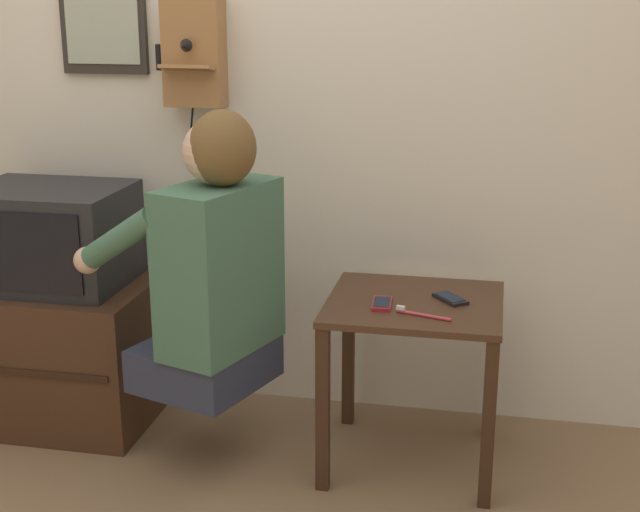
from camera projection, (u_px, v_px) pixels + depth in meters
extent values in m
cube|color=silver|center=(279.00, 62.00, 3.14)|extent=(6.80, 0.05, 2.55)
cube|color=#422819|center=(415.00, 304.00, 2.84)|extent=(0.55, 0.51, 0.02)
cube|color=#382215|center=(323.00, 410.00, 2.75)|extent=(0.04, 0.04, 0.55)
cube|color=#382215|center=(488.00, 425.00, 2.65)|extent=(0.04, 0.04, 0.55)
cube|color=#382215|center=(348.00, 353.00, 3.19)|extent=(0.04, 0.04, 0.55)
cube|color=#382215|center=(491.00, 364.00, 3.09)|extent=(0.04, 0.04, 0.55)
cube|color=#2D3347|center=(205.00, 363.00, 2.90)|extent=(0.47, 0.48, 0.14)
cube|color=#426B51|center=(220.00, 268.00, 2.77)|extent=(0.34, 0.46, 0.53)
sphere|color=#DBAD8E|center=(216.00, 152.00, 2.67)|extent=(0.20, 0.20, 0.20)
ellipsoid|color=brown|center=(222.00, 148.00, 2.65)|extent=(0.26, 0.26, 0.23)
cylinder|color=#426B51|center=(119.00, 239.00, 2.72)|extent=(0.33, 0.18, 0.24)
cylinder|color=#426B51|center=(190.00, 216.00, 3.01)|extent=(0.33, 0.18, 0.24)
sphere|color=#DBAD8E|center=(87.00, 260.00, 2.82)|extent=(0.09, 0.09, 0.09)
sphere|color=#DBAD8E|center=(159.00, 236.00, 3.10)|extent=(0.09, 0.09, 0.09)
cube|color=#422819|center=(60.00, 349.00, 3.26)|extent=(0.70, 0.53, 0.51)
cube|color=black|center=(21.00, 372.00, 3.00)|extent=(0.63, 0.01, 0.02)
cube|color=#232326|center=(50.00, 236.00, 3.14)|extent=(0.54, 0.42, 0.35)
cube|color=black|center=(18.00, 252.00, 2.94)|extent=(0.44, 0.01, 0.27)
cube|color=#9E6B3D|center=(194.00, 52.00, 3.11)|extent=(0.21, 0.11, 0.37)
cube|color=#9E6B3D|center=(187.00, 68.00, 3.04)|extent=(0.19, 0.07, 0.03)
cone|color=black|center=(184.00, 46.00, 3.00)|extent=(0.04, 0.05, 0.04)
cylinder|color=black|center=(160.00, 57.00, 3.14)|extent=(0.03, 0.03, 0.09)
cylinder|color=black|center=(191.00, 135.00, 3.18)|extent=(0.04, 0.04, 0.22)
cylinder|color=black|center=(201.00, 184.00, 3.23)|extent=(0.07, 0.06, 0.19)
cube|color=#2D2823|center=(102.00, 0.00, 3.17)|extent=(0.32, 0.02, 0.52)
cube|color=#A8AD99|center=(100.00, 0.00, 3.15)|extent=(0.28, 0.01, 0.45)
cube|color=maroon|center=(382.00, 304.00, 2.79)|extent=(0.07, 0.13, 0.01)
cube|color=black|center=(382.00, 302.00, 2.79)|extent=(0.06, 0.10, 0.00)
cube|color=black|center=(450.00, 299.00, 2.84)|extent=(0.12, 0.13, 0.01)
cube|color=black|center=(450.00, 297.00, 2.84)|extent=(0.10, 0.11, 0.00)
cylinder|color=#D83F4C|center=(424.00, 315.00, 2.69)|extent=(0.17, 0.06, 0.01)
cube|color=white|center=(401.00, 308.00, 2.72)|extent=(0.03, 0.02, 0.01)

